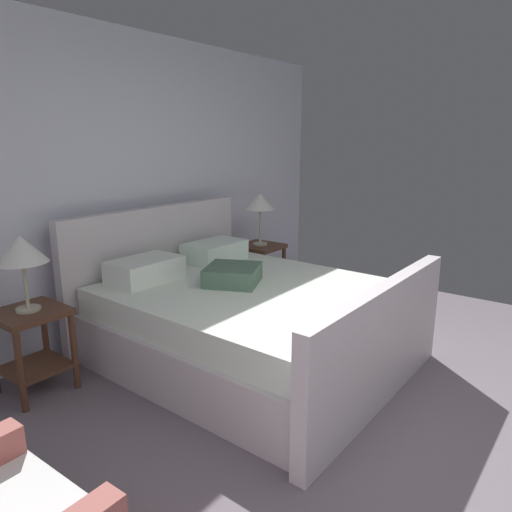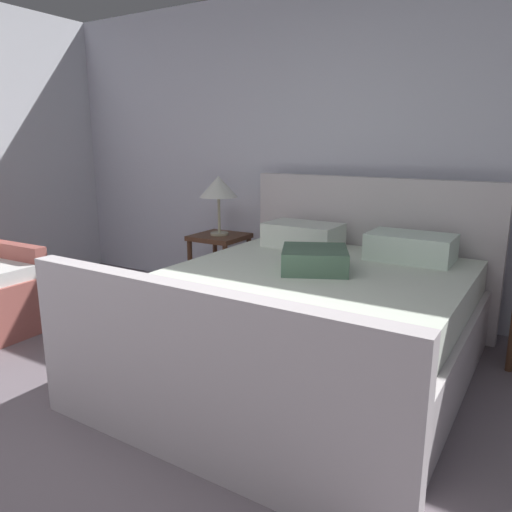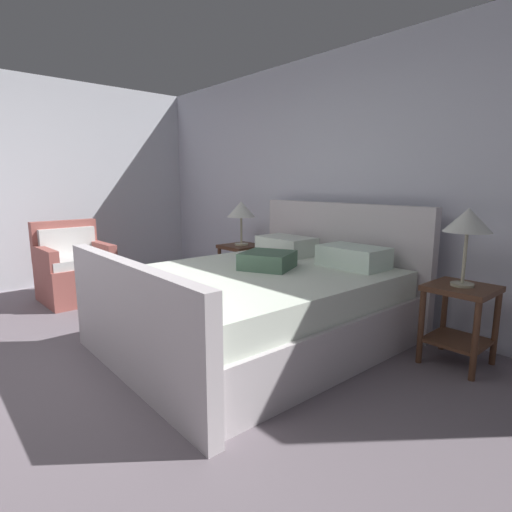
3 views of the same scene
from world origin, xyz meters
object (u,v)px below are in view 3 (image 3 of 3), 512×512
at_px(table_lamp_right, 468,222).
at_px(nightstand_right, 460,312).
at_px(bed, 260,302).
at_px(nightstand_left, 242,261).
at_px(table_lamp_left, 241,210).
at_px(armchair, 75,270).

bearing_deg(table_lamp_right, nightstand_right, -99.46).
bearing_deg(table_lamp_right, bed, -147.60).
relative_size(table_lamp_right, nightstand_left, 0.94).
bearing_deg(table_lamp_left, nightstand_left, -75.96).
relative_size(table_lamp_right, armchair, 0.63).
distance_m(table_lamp_right, table_lamp_left, 2.58).
height_order(nightstand_right, nightstand_left, same).
xyz_separation_m(nightstand_left, table_lamp_left, (-0.00, 0.00, 0.61)).
height_order(nightstand_right, table_lamp_left, table_lamp_left).
height_order(table_lamp_right, nightstand_left, table_lamp_right).
relative_size(nightstand_right, armchair, 0.67).
distance_m(nightstand_left, table_lamp_left, 0.61).
bearing_deg(armchair, table_lamp_right, 23.07).
relative_size(bed, armchair, 2.55).
distance_m(nightstand_right, table_lamp_right, 0.66).
xyz_separation_m(nightstand_right, nightstand_left, (-2.57, 0.04, 0.00)).
xyz_separation_m(bed, table_lamp_right, (1.29, 0.82, 0.72)).
relative_size(bed, nightstand_left, 3.83).
bearing_deg(bed, nightstand_right, 32.40).
xyz_separation_m(nightstand_right, table_lamp_left, (-2.57, 0.04, 0.61)).
distance_m(bed, nightstand_right, 1.53).
bearing_deg(bed, armchair, -162.64).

